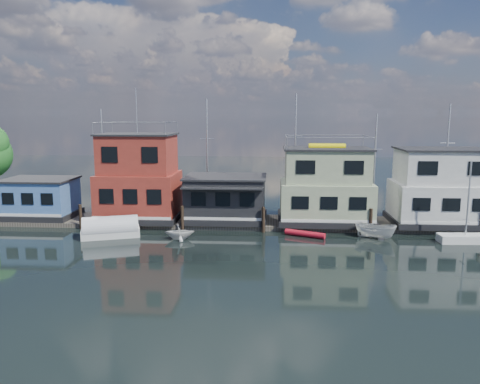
# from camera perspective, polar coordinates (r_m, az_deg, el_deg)

# --- Properties ---
(ground) EXTENTS (160.00, 160.00, 0.00)m
(ground) POSITION_cam_1_polar(r_m,az_deg,el_deg) (31.59, -3.01, -9.01)
(ground) COLOR black
(ground) RESTS_ON ground
(dock) EXTENTS (48.00, 5.00, 0.40)m
(dock) POSITION_cam_1_polar(r_m,az_deg,el_deg) (43.02, -1.07, -3.67)
(dock) COLOR #595147
(dock) RESTS_ON ground
(houseboat_blue) EXTENTS (6.40, 4.90, 3.66)m
(houseboat_blue) POSITION_cam_1_polar(r_m,az_deg,el_deg) (47.67, -23.18, -0.68)
(houseboat_blue) COLOR black
(houseboat_blue) RESTS_ON dock
(houseboat_red) EXTENTS (7.40, 5.90, 11.86)m
(houseboat_red) POSITION_cam_1_polar(r_m,az_deg,el_deg) (43.86, -12.22, 1.56)
(houseboat_red) COLOR black
(houseboat_red) RESTS_ON dock
(houseboat_dark) EXTENTS (7.40, 6.10, 4.06)m
(houseboat_dark) POSITION_cam_1_polar(r_m,az_deg,el_deg) (42.59, -1.75, -0.76)
(houseboat_dark) COLOR black
(houseboat_dark) RESTS_ON dock
(houseboat_green) EXTENTS (8.40, 5.90, 7.03)m
(houseboat_green) POSITION_cam_1_polar(r_m,az_deg,el_deg) (42.48, 10.41, 0.61)
(houseboat_green) COLOR black
(houseboat_green) RESTS_ON dock
(houseboat_white) EXTENTS (8.40, 5.90, 6.66)m
(houseboat_white) POSITION_cam_1_polar(r_m,az_deg,el_deg) (44.73, 23.24, 0.41)
(houseboat_white) COLOR black
(houseboat_white) RESTS_ON dock
(pilings) EXTENTS (42.28, 0.28, 2.20)m
(pilings) POSITION_cam_1_polar(r_m,az_deg,el_deg) (40.13, -1.90, -3.32)
(pilings) COLOR #2D2116
(pilings) RESTS_ON ground
(background_masts) EXTENTS (36.40, 0.16, 12.00)m
(background_masts) POSITION_cam_1_polar(r_m,az_deg,el_deg) (47.93, 5.23, 4.15)
(background_masts) COLOR silver
(background_masts) RESTS_ON ground
(motorboat) EXTENTS (3.57, 2.73, 1.30)m
(motorboat) POSITION_cam_1_polar(r_m,az_deg,el_deg) (39.63, 16.18, -4.54)
(motorboat) COLOR silver
(motorboat) RESTS_ON ground
(day_sailer) EXTENTS (4.16, 1.59, 6.45)m
(day_sailer) POSITION_cam_1_polar(r_m,az_deg,el_deg) (40.97, 25.76, -5.04)
(day_sailer) COLOR silver
(day_sailer) RESTS_ON ground
(tarp_runabout) EXTENTS (4.94, 3.20, 1.87)m
(tarp_runabout) POSITION_cam_1_polar(r_m,az_deg,el_deg) (39.90, -15.51, -4.35)
(tarp_runabout) COLOR silver
(tarp_runabout) RESTS_ON ground
(dinghy_white) EXTENTS (2.72, 2.46, 1.26)m
(dinghy_white) POSITION_cam_1_polar(r_m,az_deg,el_deg) (38.20, -7.39, -4.79)
(dinghy_white) COLOR silver
(dinghy_white) RESTS_ON ground
(red_kayak) EXTENTS (3.30, 1.81, 0.50)m
(red_kayak) POSITION_cam_1_polar(r_m,az_deg,el_deg) (39.03, 7.92, -5.07)
(red_kayak) COLOR red
(red_kayak) RESTS_ON ground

